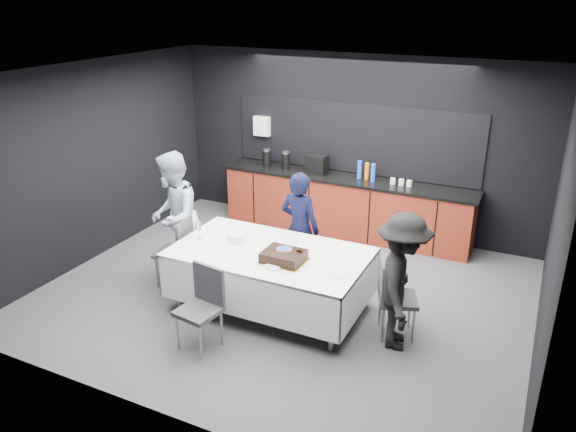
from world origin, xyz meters
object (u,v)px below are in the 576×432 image
object	(u,v)px
cake_assembly	(284,256)
chair_left	(178,248)
chair_right	(391,292)
chair_near	(203,301)
plate_stack	(236,237)
champagne_flute	(199,227)
person_right	(401,282)
party_table	(270,262)
person_center	(300,228)
person_left	(173,217)

from	to	relation	value
cake_assembly	chair_left	distance (m)	1.68
chair_right	chair_near	size ratio (longest dim) A/B	1.00
plate_stack	chair_near	bearing A→B (deg)	-79.72
plate_stack	champagne_flute	xyz separation A→B (m)	(-0.46, -0.13, 0.11)
chair_left	chair_right	distance (m)	2.85
plate_stack	person_right	world-z (taller)	person_right
chair_left	person_right	world-z (taller)	person_right
party_table	cake_assembly	size ratio (longest dim) A/B	4.64
cake_assembly	chair_near	bearing A→B (deg)	-125.42
plate_stack	person_right	distance (m)	2.12
person_right	chair_right	bearing A→B (deg)	27.42
person_right	chair_near	bearing A→B (deg)	102.10
plate_stack	chair_right	size ratio (longest dim) A/B	0.25
champagne_flute	chair_right	bearing A→B (deg)	3.54
chair_near	person_right	size ratio (longest dim) A/B	0.59
champagne_flute	party_table	bearing A→B (deg)	2.99
chair_left	person_right	bearing A→B (deg)	-1.76
person_center	person_left	size ratio (longest dim) A/B	0.88
champagne_flute	chair_near	distance (m)	1.20
plate_stack	champagne_flute	distance (m)	0.49
plate_stack	chair_near	xyz separation A→B (m)	(0.19, -1.06, -0.30)
champagne_flute	chair_left	size ratio (longest dim) A/B	0.24
party_table	cake_assembly	distance (m)	0.37
chair_right	champagne_flute	bearing A→B (deg)	-176.46
plate_stack	person_left	distance (m)	1.06
party_table	person_right	distance (m)	1.62
champagne_flute	person_right	distance (m)	2.58
party_table	plate_stack	world-z (taller)	plate_stack
chair_left	person_center	size ratio (longest dim) A/B	0.60
chair_near	person_right	xyz separation A→B (m)	(1.93, 0.92, 0.24)
party_table	cake_assembly	world-z (taller)	cake_assembly
chair_near	person_right	distance (m)	2.15
chair_near	person_left	world-z (taller)	person_left
plate_stack	chair_right	world-z (taller)	chair_right
cake_assembly	champagne_flute	distance (m)	1.24
chair_right	person_center	size ratio (longest dim) A/B	0.60
chair_near	person_center	size ratio (longest dim) A/B	0.60
cake_assembly	champagne_flute	bearing A→B (deg)	174.57
cake_assembly	person_center	distance (m)	1.00
party_table	chair_left	bearing A→B (deg)	178.83
party_table	person_left	distance (m)	1.59
party_table	person_left	size ratio (longest dim) A/B	1.33
party_table	chair_near	bearing A→B (deg)	-107.65
champagne_flute	person_left	size ratio (longest dim) A/B	0.13
person_center	person_right	xyz separation A→B (m)	(1.59, -0.87, 0.01)
party_table	champagne_flute	xyz separation A→B (m)	(-0.96, -0.05, 0.30)
chair_right	chair_near	world-z (taller)	same
cake_assembly	chair_right	bearing A→B (deg)	12.50
cake_assembly	chair_left	size ratio (longest dim) A/B	0.54
cake_assembly	person_left	xyz separation A→B (m)	(-1.82, 0.39, 0.03)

